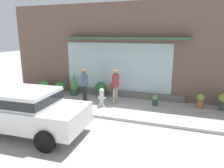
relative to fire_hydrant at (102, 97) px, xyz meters
The scene contains 14 objects.
ground_plane 1.39m from the fire_hydrant, 61.52° to the right, with size 60.00×60.00×0.00m, color #9E9B93.
curb_strip 1.55m from the fire_hydrant, 65.16° to the right, with size 14.00×0.24×0.12m, color #B2B2AD.
storefront 2.94m from the fire_hydrant, 72.89° to the left, with size 14.00×0.81×5.03m.
fire_hydrant is the anchor object (origin of this frame).
pedestrian_with_handbag 0.92m from the fire_hydrant, 48.14° to the left, with size 0.44×0.57×1.72m.
pedestrian_passerby 1.30m from the fire_hydrant, 159.76° to the left, with size 0.44×0.35×1.68m.
parked_car_white 3.80m from the fire_hydrant, 111.64° to the right, with size 4.12×2.20×1.55m.
potted_plant_corner_tall 2.60m from the fire_hydrant, 20.37° to the left, with size 0.27×0.27×0.53m.
potted_plant_doorstep 3.18m from the fire_hydrant, 160.37° to the left, with size 0.61×0.61×0.75m.
potted_plant_window_center 4.26m from the fire_hydrant, 165.13° to the left, with size 0.58×0.58×0.73m.
potted_plant_by_entrance 1.43m from the fire_hydrant, 114.11° to the left, with size 0.66×0.66×0.86m.
potted_plant_trailing_edge 2.55m from the fire_hydrant, 150.00° to the left, with size 0.51×0.51×1.28m.
potted_plant_near_hydrant 5.58m from the fire_hydrant, 12.87° to the left, with size 0.44×0.44×0.81m.
potted_plant_window_left 4.64m from the fire_hydrant, 15.10° to the left, with size 0.36×0.36×0.70m.
Camera 1 is at (3.07, -7.91, 3.42)m, focal length 33.98 mm.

